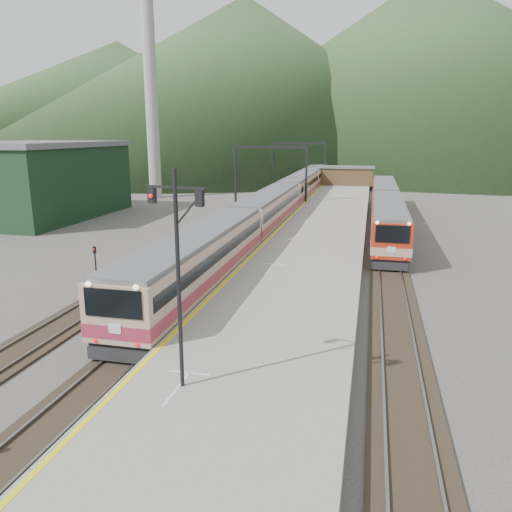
# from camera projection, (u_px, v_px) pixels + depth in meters

# --- Properties ---
(track_main) EXTENTS (2.60, 200.00, 0.23)m
(track_main) POSITION_uv_depth(u_px,v_px,m) (268.00, 229.00, 50.30)
(track_main) COLOR black
(track_main) RESTS_ON ground
(track_far) EXTENTS (2.60, 200.00, 0.23)m
(track_far) POSITION_uv_depth(u_px,v_px,m) (221.00, 227.00, 51.39)
(track_far) COLOR black
(track_far) RESTS_ON ground
(track_second) EXTENTS (2.60, 200.00, 0.23)m
(track_second) POSITION_uv_depth(u_px,v_px,m) (386.00, 235.00, 47.78)
(track_second) COLOR black
(track_second) RESTS_ON ground
(platform) EXTENTS (8.00, 100.00, 1.00)m
(platform) POSITION_uv_depth(u_px,v_px,m) (322.00, 231.00, 47.08)
(platform) COLOR gray
(platform) RESTS_ON ground
(gantry_near) EXTENTS (9.55, 0.25, 8.00)m
(gantry_near) POSITION_uv_depth(u_px,v_px,m) (270.00, 165.00, 63.79)
(gantry_near) COLOR black
(gantry_near) RESTS_ON ground
(gantry_far) EXTENTS (9.55, 0.25, 8.00)m
(gantry_far) POSITION_uv_depth(u_px,v_px,m) (299.00, 156.00, 87.44)
(gantry_far) COLOR black
(gantry_far) RESTS_ON ground
(warehouse) EXTENTS (14.50, 20.50, 8.60)m
(warehouse) POSITION_uv_depth(u_px,v_px,m) (34.00, 180.00, 57.29)
(warehouse) COLOR black
(warehouse) RESTS_ON ground
(smokestack) EXTENTS (1.80, 1.80, 30.00)m
(smokestack) POSITION_uv_depth(u_px,v_px,m) (151.00, 94.00, 72.34)
(smokestack) COLOR #9E998E
(smokestack) RESTS_ON ground
(station_shed) EXTENTS (9.40, 4.40, 3.10)m
(station_shed) POSITION_uv_depth(u_px,v_px,m) (346.00, 175.00, 84.42)
(station_shed) COLOR brown
(station_shed) RESTS_ON platform
(hill_a) EXTENTS (180.00, 180.00, 60.00)m
(hill_a) POSITION_uv_depth(u_px,v_px,m) (246.00, 79.00, 193.77)
(hill_a) COLOR #2C431E
(hill_a) RESTS_ON ground
(hill_b) EXTENTS (220.00, 220.00, 75.00)m
(hill_b) POSITION_uv_depth(u_px,v_px,m) (426.00, 66.00, 214.51)
(hill_b) COLOR #2C431E
(hill_b) RESTS_ON ground
(hill_d) EXTENTS (200.00, 200.00, 55.00)m
(hill_d) POSITION_uv_depth(u_px,v_px,m) (120.00, 98.00, 259.16)
(hill_d) COLOR #2C431E
(hill_d) RESTS_ON ground
(main_train) EXTENTS (3.09, 84.48, 3.77)m
(main_train) POSITION_uv_depth(u_px,v_px,m) (287.00, 196.00, 60.28)
(main_train) COLOR tan
(main_train) RESTS_ON track_main
(second_train) EXTENTS (2.78, 37.84, 3.39)m
(second_train) POSITION_uv_depth(u_px,v_px,m) (386.00, 208.00, 52.12)
(second_train) COLOR #A52814
(second_train) RESTS_ON track_second
(signal_mast) EXTENTS (2.16, 0.61, 7.45)m
(signal_mast) POSITION_uv_depth(u_px,v_px,m) (178.00, 259.00, 16.21)
(signal_mast) COLOR black
(signal_mast) RESTS_ON platform
(short_signal_b) EXTENTS (0.24, 0.19, 2.27)m
(short_signal_b) POSITION_uv_depth(u_px,v_px,m) (225.00, 224.00, 45.44)
(short_signal_b) COLOR black
(short_signal_b) RESTS_ON ground
(short_signal_c) EXTENTS (0.27, 0.24, 2.27)m
(short_signal_c) POSITION_uv_depth(u_px,v_px,m) (95.00, 259.00, 32.93)
(short_signal_c) COLOR black
(short_signal_c) RESTS_ON ground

